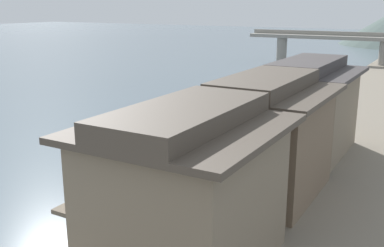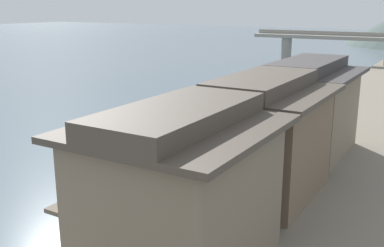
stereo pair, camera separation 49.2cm
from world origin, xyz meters
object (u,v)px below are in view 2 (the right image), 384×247
object	(u,v)px
boat_moored_nearest	(275,118)
stone_bridge	(336,43)
boat_moored_second	(168,176)
boat_moored_far	(326,88)
house_waterfront_tall	(306,108)
boat_moored_third	(280,74)
house_waterfront_nearest	(179,189)
house_waterfront_second	(261,137)

from	to	relation	value
boat_moored_nearest	stone_bridge	size ratio (longest dim) A/B	0.17
boat_moored_second	stone_bridge	size ratio (longest dim) A/B	0.14
boat_moored_far	house_waterfront_tall	bearing A→B (deg)	-78.20
boat_moored_second	boat_moored_third	distance (m)	43.28
house_waterfront_nearest	boat_moored_nearest	bearing A→B (deg)	102.88
house_waterfront_second	house_waterfront_tall	size ratio (longest dim) A/B	0.94
boat_moored_nearest	boat_moored_third	size ratio (longest dim) A/B	1.26
house_waterfront_nearest	house_waterfront_second	world-z (taller)	same
boat_moored_third	house_waterfront_second	world-z (taller)	house_waterfront_second
boat_moored_far	house_waterfront_tall	xyz separation A→B (m)	(5.65, -27.02, 3.42)
house_waterfront_nearest	house_waterfront_tall	world-z (taller)	same
house_waterfront_tall	stone_bridge	distance (m)	51.98
house_waterfront_second	house_waterfront_tall	xyz separation A→B (m)	(-0.10, 7.91, -0.00)
boat_moored_second	stone_bridge	bearing A→B (deg)	94.75
house_waterfront_second	house_waterfront_tall	world-z (taller)	same
boat_moored_nearest	house_waterfront_tall	world-z (taller)	house_waterfront_tall
boat_moored_third	stone_bridge	size ratio (longest dim) A/B	0.14
boat_moored_far	house_waterfront_tall	distance (m)	27.82
house_waterfront_nearest	house_waterfront_second	xyz separation A→B (m)	(-0.05, 7.94, -0.00)
boat_moored_second	house_waterfront_second	xyz separation A→B (m)	(5.80, 0.02, 3.31)
boat_moored_nearest	house_waterfront_tall	distance (m)	11.62
house_waterfront_second	boat_moored_nearest	bearing A→B (deg)	108.25
boat_moored_second	boat_moored_third	xyz separation A→B (m)	(-8.71, 42.39, 0.01)
boat_moored_nearest	house_waterfront_second	world-z (taller)	house_waterfront_second
house_waterfront_tall	stone_bridge	bearing A→B (deg)	101.75
boat_moored_third	house_waterfront_tall	size ratio (longest dim) A/B	0.49
house_waterfront_second	stone_bridge	xyz separation A→B (m)	(-10.68, 58.79, 0.26)
boat_moored_far	boat_moored_third	bearing A→B (deg)	139.64
boat_moored_third	boat_moored_far	distance (m)	11.50
house_waterfront_tall	boat_moored_nearest	bearing A→B (deg)	120.63
boat_moored_nearest	boat_moored_second	distance (m)	17.46
boat_moored_far	house_waterfront_nearest	world-z (taller)	house_waterfront_nearest
house_waterfront_tall	house_waterfront_nearest	bearing A→B (deg)	-89.43
boat_moored_nearest	boat_moored_second	world-z (taller)	boat_moored_second
boat_moored_nearest	house_waterfront_second	bearing A→B (deg)	-71.75
boat_moored_third	stone_bridge	bearing A→B (deg)	76.88
boat_moored_far	house_waterfront_nearest	distance (m)	43.40
boat_moored_nearest	boat_moored_far	bearing A→B (deg)	89.99
boat_moored_third	house_waterfront_second	size ratio (longest dim) A/B	0.52
stone_bridge	boat_moored_third	bearing A→B (deg)	-103.12
house_waterfront_second	house_waterfront_tall	bearing A→B (deg)	90.76
boat_moored_third	stone_bridge	world-z (taller)	stone_bridge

